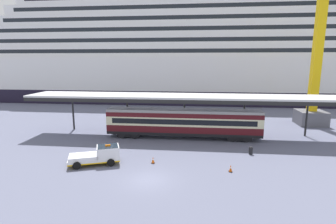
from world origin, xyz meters
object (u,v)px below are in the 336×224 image
object	(u,v)px
traffic_cone_near	(231,168)
dockside_crane	(326,23)
cruise_ship	(239,52)
train_carriage	(183,122)
service_truck	(99,155)
quay_bollard	(251,150)
traffic_cone_mid	(153,160)

from	to	relation	value
traffic_cone_near	dockside_crane	size ratio (longest dim) A/B	0.01
cruise_ship	train_carriage	world-z (taller)	cruise_ship
service_truck	quay_bollard	size ratio (longest dim) A/B	5.81
traffic_cone_near	dockside_crane	world-z (taller)	dockside_crane
train_carriage	service_truck	bearing A→B (deg)	-128.23
service_truck	traffic_cone_near	world-z (taller)	service_truck
dockside_crane	service_truck	bearing A→B (deg)	-145.42
cruise_ship	dockside_crane	xyz separation A→B (m)	(8.71, -32.35, 3.49)
cruise_ship	traffic_cone_mid	bearing A→B (deg)	-106.98
traffic_cone_near	traffic_cone_mid	xyz separation A→B (m)	(-7.94, 1.35, -0.01)
dockside_crane	quay_bollard	size ratio (longest dim) A/B	56.14
quay_bollard	traffic_cone_mid	bearing A→B (deg)	-160.08
traffic_cone_near	traffic_cone_mid	size ratio (longest dim) A/B	1.02
quay_bollard	dockside_crane	bearing A→B (deg)	49.46
train_carriage	dockside_crane	world-z (taller)	dockside_crane
cruise_ship	traffic_cone_mid	world-z (taller)	cruise_ship
cruise_ship	dockside_crane	size ratio (longest dim) A/B	2.95
cruise_ship	traffic_cone_mid	xyz separation A→B (m)	(-16.04, -52.52, -12.80)
train_carriage	traffic_cone_near	size ratio (longest dim) A/B	29.28
cruise_ship	quay_bollard	size ratio (longest dim) A/B	165.70
traffic_cone_mid	quay_bollard	distance (m)	11.56
service_truck	traffic_cone_mid	xyz separation A→B (m)	(5.62, 0.76, -0.64)
train_carriage	quay_bollard	world-z (taller)	train_carriage
service_truck	cruise_ship	bearing A→B (deg)	67.88
cruise_ship	dockside_crane	bearing A→B (deg)	-74.93
train_carriage	service_truck	size ratio (longest dim) A/B	3.82
service_truck	traffic_cone_mid	size ratio (longest dim) A/B	7.83
service_truck	quay_bollard	xyz separation A→B (m)	(16.49, 4.70, -0.47)
service_truck	traffic_cone_near	distance (m)	13.59
traffic_cone_near	quay_bollard	distance (m)	6.05
traffic_cone_near	cruise_ship	bearing A→B (deg)	81.45
train_carriage	traffic_cone_near	distance (m)	12.45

